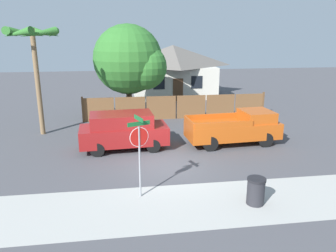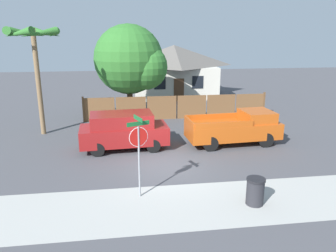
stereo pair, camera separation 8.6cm
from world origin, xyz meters
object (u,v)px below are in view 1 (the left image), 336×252
(trash_bin, at_px, (256,191))
(house, at_px, (173,70))
(palm_tree, at_px, (33,42))
(stop_sign, at_px, (139,144))
(oak_tree, at_px, (131,61))
(red_suv, at_px, (123,130))
(orange_pickup, at_px, (236,128))

(trash_bin, bearing_deg, house, 88.87)
(palm_tree, xyz_separation_m, stop_sign, (5.29, -8.65, -3.27))
(house, relative_size, trash_bin, 8.24)
(house, bearing_deg, palm_tree, -130.26)
(house, bearing_deg, trash_bin, -91.13)
(house, relative_size, oak_tree, 1.25)
(oak_tree, xyz_separation_m, red_suv, (-0.75, -6.71, -2.94))
(palm_tree, bearing_deg, red_suv, -35.26)
(house, bearing_deg, stop_sign, -102.33)
(oak_tree, height_order, red_suv, oak_tree)
(oak_tree, distance_m, red_suv, 7.37)
(palm_tree, bearing_deg, orange_pickup, -17.27)
(orange_pickup, xyz_separation_m, trash_bin, (-1.52, -6.42, -0.40))
(house, distance_m, orange_pickup, 14.91)
(red_suv, xyz_separation_m, stop_sign, (0.53, -5.28, 1.03))
(red_suv, xyz_separation_m, orange_pickup, (6.02, 0.01, -0.12))
(palm_tree, bearing_deg, trash_bin, -46.53)
(oak_tree, xyz_separation_m, trash_bin, (3.76, -13.12, -3.47))
(stop_sign, bearing_deg, orange_pickup, 24.21)
(oak_tree, height_order, stop_sign, oak_tree)
(trash_bin, bearing_deg, orange_pickup, 76.70)
(trash_bin, bearing_deg, stop_sign, 164.15)
(house, height_order, oak_tree, oak_tree)
(house, height_order, stop_sign, house)
(oak_tree, height_order, orange_pickup, oak_tree)
(palm_tree, distance_m, orange_pickup, 12.13)
(trash_bin, bearing_deg, palm_tree, 133.47)
(orange_pickup, bearing_deg, oak_tree, 124.49)
(oak_tree, bearing_deg, orange_pickup, -51.78)
(stop_sign, height_order, trash_bin, stop_sign)
(orange_pickup, bearing_deg, house, 90.53)
(oak_tree, relative_size, red_suv, 1.42)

